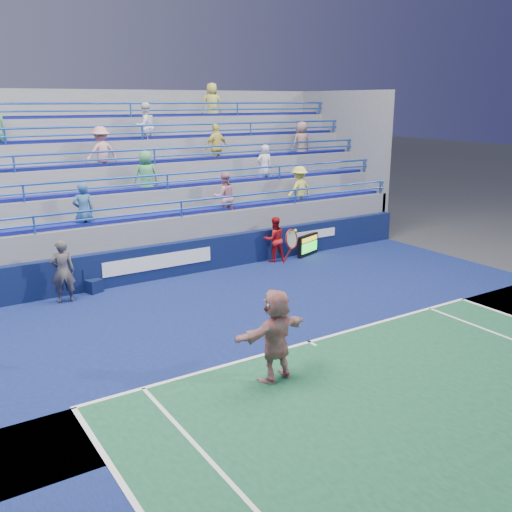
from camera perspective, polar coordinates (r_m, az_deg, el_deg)
ground at (r=13.47m, az=5.36°, el=-8.62°), size 120.00×120.00×0.00m
sponsor_wall at (r=18.53m, az=-7.02°, el=-0.14°), size 18.00×0.32×1.10m
bleacher_stand at (r=21.70m, az=-11.48°, el=4.62°), size 18.00×5.60×6.13m
serve_speed_board at (r=20.67m, az=5.22°, el=1.09°), size 1.12×0.50×0.79m
judge_chair at (r=17.35m, az=-15.96°, el=-2.81°), size 0.52×0.53×0.72m
tennis_player at (r=11.39m, az=1.99°, el=-7.89°), size 1.84×0.82×3.07m
line_judge at (r=16.56m, az=-18.77°, el=-1.48°), size 0.70×0.51×1.80m
ball_girl at (r=19.79m, az=1.85°, el=1.68°), size 0.88×0.74×1.58m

